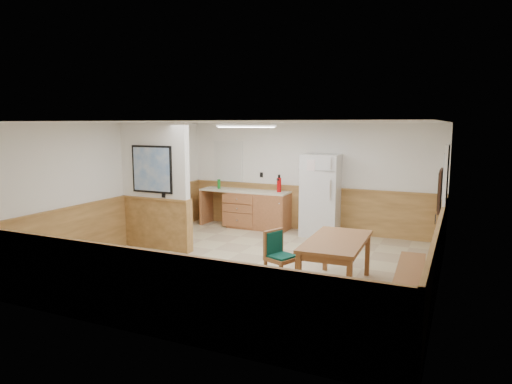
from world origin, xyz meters
The scene contains 20 objects.
ground centered at (0.00, 0.00, 0.00)m, with size 6.00×6.00×0.00m, color #CABB91.
ceiling centered at (0.00, 0.00, 2.50)m, with size 6.00×6.00×0.02m, color white.
back_wall centered at (0.00, 3.00, 1.25)m, with size 6.00×0.02×2.50m, color white.
right_wall centered at (3.00, 0.00, 1.25)m, with size 0.02×6.00×2.50m, color white.
left_wall centered at (-3.00, 0.00, 1.25)m, with size 0.02×6.00×2.50m, color white.
wainscot_back centered at (0.00, 2.98, 0.50)m, with size 6.00×0.04×1.00m, color tan.
wainscot_right centered at (2.98, 0.00, 0.50)m, with size 0.04×6.00×1.00m, color tan.
wainscot_left centered at (-2.98, 0.00, 0.50)m, with size 0.04×6.00×1.00m, color tan.
partition_wall centered at (-2.25, 0.19, 1.23)m, with size 1.50×0.20×2.50m.
kitchen_counter centered at (-1.21, 2.68, 0.46)m, with size 2.20×0.61×1.00m.
exterior_door centered at (2.96, 1.90, 1.05)m, with size 0.07×1.02×2.15m.
kitchen_window centered at (-2.10, 2.98, 1.55)m, with size 0.80×0.04×1.00m.
wall_painting centered at (2.97, -0.30, 1.55)m, with size 0.04×0.50×0.60m.
fluorescent_fixture centered at (-0.80, 1.30, 2.45)m, with size 1.20×0.30×0.09m.
refrigerator centered at (0.40, 2.63, 0.91)m, with size 0.84×0.74×1.82m.
dining_table centered at (1.58, -0.50, 0.66)m, with size 0.88×1.67×0.75m.
dining_bench centered at (2.65, -0.49, 0.35)m, with size 0.45×1.71×0.45m.
dining_chair centered at (0.71, -0.71, 0.50)m, with size 0.65×0.55×0.85m.
fire_extinguisher centered at (-0.63, 2.72, 1.08)m, with size 0.12×0.12×0.41m.
soap_bottle centered at (-2.19, 2.64, 1.01)m, with size 0.07×0.07×0.23m, color #178024.
Camera 1 is at (3.24, -7.06, 2.46)m, focal length 32.00 mm.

